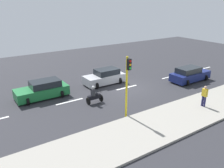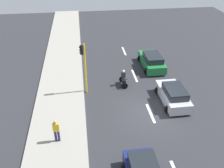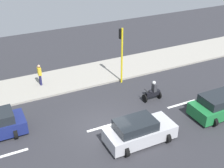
{
  "view_description": "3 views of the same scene",
  "coord_description": "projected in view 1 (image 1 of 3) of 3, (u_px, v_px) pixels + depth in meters",
  "views": [
    {
      "loc": [
        16.83,
        -12.94,
        8.06
      ],
      "look_at": [
        2.16,
        -3.18,
        1.66
      ],
      "focal_mm": 37.36,
      "sensor_mm": 36.0,
      "label": 1
    },
    {
      "loc": [
        5.0,
        15.13,
        12.06
      ],
      "look_at": [
        2.65,
        -2.72,
        1.23
      ],
      "focal_mm": 40.72,
      "sensor_mm": 36.0,
      "label": 2
    },
    {
      "loc": [
        -13.93,
        6.31,
        11.4
      ],
      "look_at": [
        2.35,
        -1.66,
        1.5
      ],
      "focal_mm": 48.15,
      "sensor_mm": 36.0,
      "label": 3
    }
  ],
  "objects": [
    {
      "name": "sidewalk",
      "position": [
        184.0,
        115.0,
        17.16
      ],
      "size": [
        4.0,
        60.0,
        0.15
      ],
      "primitive_type": "cube",
      "color": "#9E998E",
      "rests_on": "ground"
    },
    {
      "name": "car_dark_blue",
      "position": [
        190.0,
        75.0,
        24.25
      ],
      "size": [
        2.19,
        4.48,
        1.52
      ],
      "color": "navy",
      "rests_on": "ground"
    },
    {
      "name": "lane_stripe_far_south",
      "position": [
        204.0,
        68.0,
        28.91
      ],
      "size": [
        0.2,
        2.4,
        0.01
      ],
      "primitive_type": "cube",
      "color": "white",
      "rests_on": "ground"
    },
    {
      "name": "car_green",
      "position": [
        43.0,
        90.0,
        20.13
      ],
      "size": [
        2.29,
        4.43,
        1.52
      ],
      "color": "#1E7238",
      "rests_on": "ground"
    },
    {
      "name": "traffic_light_corner",
      "position": [
        128.0,
        79.0,
        15.95
      ],
      "size": [
        0.49,
        0.24,
        4.5
      ],
      "color": "yellow",
      "rests_on": "ground"
    },
    {
      "name": "lane_stripe_mid",
      "position": [
        127.0,
        87.0,
        22.66
      ],
      "size": [
        0.2,
        2.4,
        0.01
      ],
      "primitive_type": "cube",
      "color": "white",
      "rests_on": "ground"
    },
    {
      "name": "lane_stripe_north",
      "position": [
        70.0,
        102.0,
        19.53
      ],
      "size": [
        0.2,
        2.4,
        0.01
      ],
      "primitive_type": "cube",
      "color": "white",
      "rests_on": "ground"
    },
    {
      "name": "motorcycle",
      "position": [
        94.0,
        96.0,
        19.06
      ],
      "size": [
        0.6,
        1.3,
        1.53
      ],
      "color": "black",
      "rests_on": "ground"
    },
    {
      "name": "pedestrian_by_tree",
      "position": [
        204.0,
        95.0,
        18.05
      ],
      "size": [
        0.4,
        0.24,
        1.69
      ],
      "color": "#1E1E4C",
      "rests_on": "sidewalk"
    },
    {
      "name": "ground_plane",
      "position": [
        127.0,
        88.0,
        22.68
      ],
      "size": [
        40.0,
        60.0,
        0.1
      ],
      "primitive_type": "cube",
      "color": "#2D2D33"
    },
    {
      "name": "car_silver",
      "position": [
        105.0,
        77.0,
        23.48
      ],
      "size": [
        2.2,
        4.12,
        1.52
      ],
      "color": "#B7B7BC",
      "rests_on": "ground"
    },
    {
      "name": "lane_stripe_south",
      "position": [
        170.0,
        77.0,
        25.79
      ],
      "size": [
        0.2,
        2.4,
        0.01
      ],
      "primitive_type": "cube",
      "color": "white",
      "rests_on": "ground"
    }
  ]
}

